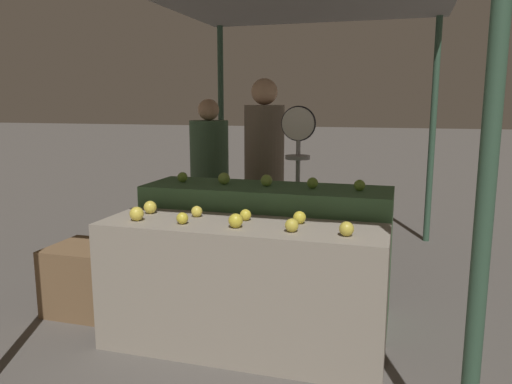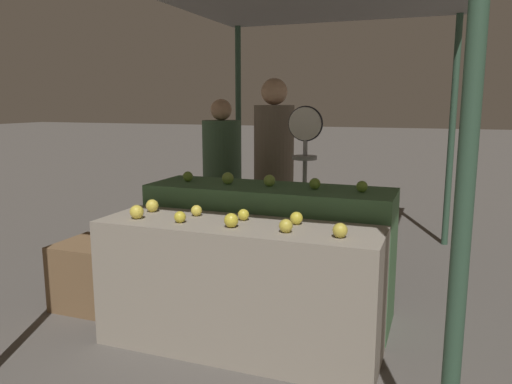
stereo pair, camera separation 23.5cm
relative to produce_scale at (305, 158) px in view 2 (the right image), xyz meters
name	(u,v)px [view 2 (the right image)]	position (x,y,z in m)	size (l,w,h in m)	color
ground_plane	(238,348)	(-0.12, -1.12, -1.12)	(60.00, 60.00, 0.00)	#59544F
display_counter_front	(238,287)	(-0.12, -1.12, -0.71)	(1.79, 0.55, 0.82)	gray
display_counter_back	(269,251)	(-0.12, -0.52, -0.64)	(1.79, 0.55, 0.96)	#4C7A4C
apple_front_0	(137,212)	(-0.78, -1.22, -0.25)	(0.09, 0.09, 0.09)	yellow
apple_front_1	(180,217)	(-0.47, -1.22, -0.26)	(0.07, 0.07, 0.07)	gold
apple_front_2	(231,220)	(-0.13, -1.22, -0.25)	(0.09, 0.09, 0.09)	gold
apple_front_3	(286,226)	(0.22, -1.22, -0.26)	(0.08, 0.08, 0.08)	gold
apple_front_4	(340,230)	(0.53, -1.22, -0.25)	(0.08, 0.08, 0.08)	gold
apple_front_5	(152,206)	(-0.80, -1.01, -0.25)	(0.09, 0.09, 0.09)	yellow
apple_front_6	(196,211)	(-0.46, -1.02, -0.26)	(0.07, 0.07, 0.07)	yellow
apple_front_7	(244,215)	(-0.12, -1.02, -0.26)	(0.07, 0.07, 0.07)	gold
apple_front_8	(296,218)	(0.22, -1.01, -0.26)	(0.08, 0.08, 0.08)	gold
apple_back_0	(188,176)	(-0.78, -0.52, -0.12)	(0.08, 0.08, 0.08)	#7AA338
apple_back_1	(228,178)	(-0.45, -0.53, -0.11)	(0.09, 0.09, 0.09)	#8EB247
apple_back_2	(269,181)	(-0.13, -0.52, -0.11)	(0.09, 0.09, 0.09)	#8EB247
apple_back_3	(315,184)	(0.21, -0.52, -0.12)	(0.08, 0.08, 0.08)	#7AA338
apple_back_4	(362,186)	(0.54, -0.52, -0.12)	(0.08, 0.08, 0.08)	#7AA338
produce_scale	(305,158)	(0.00, 0.00, 0.00)	(0.28, 0.20, 1.54)	#99999E
person_vendor_at_scale	(274,163)	(-0.38, 0.35, -0.09)	(0.44, 0.44, 1.77)	#2D2D38
person_customer_left	(222,168)	(-1.04, 0.67, -0.21)	(0.52, 0.52, 1.60)	#2D2D38
wooden_crate_side	(94,274)	(-1.43, -0.87, -0.87)	(0.51, 0.51, 0.51)	brown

